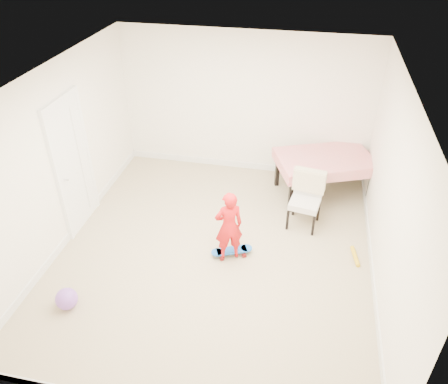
% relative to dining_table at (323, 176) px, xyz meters
% --- Properties ---
extents(ground, '(5.00, 5.00, 0.00)m').
position_rel_dining_table_xyz_m(ground, '(-1.49, -1.89, -0.37)').
color(ground, tan).
rests_on(ground, ground).
extents(ceiling, '(4.50, 5.00, 0.04)m').
position_rel_dining_table_xyz_m(ceiling, '(-1.49, -1.89, 2.21)').
color(ceiling, white).
rests_on(ceiling, wall_back).
extents(wall_back, '(4.50, 0.04, 2.60)m').
position_rel_dining_table_xyz_m(wall_back, '(-1.49, 0.59, 0.93)').
color(wall_back, white).
rests_on(wall_back, ground).
extents(wall_front, '(4.50, 0.04, 2.60)m').
position_rel_dining_table_xyz_m(wall_front, '(-1.49, -4.37, 0.93)').
color(wall_front, white).
rests_on(wall_front, ground).
extents(wall_left, '(0.04, 5.00, 2.60)m').
position_rel_dining_table_xyz_m(wall_left, '(-3.72, -1.89, 0.93)').
color(wall_left, white).
rests_on(wall_left, ground).
extents(wall_right, '(0.04, 5.00, 2.60)m').
position_rel_dining_table_xyz_m(wall_right, '(0.74, -1.89, 0.93)').
color(wall_right, white).
rests_on(wall_right, ground).
extents(door, '(0.11, 0.94, 2.11)m').
position_rel_dining_table_xyz_m(door, '(-3.72, -1.59, 0.66)').
color(door, white).
rests_on(door, ground).
extents(baseboard_back, '(4.50, 0.02, 0.12)m').
position_rel_dining_table_xyz_m(baseboard_back, '(-1.49, 0.60, -0.31)').
color(baseboard_back, white).
rests_on(baseboard_back, ground).
extents(baseboard_left, '(0.02, 5.00, 0.12)m').
position_rel_dining_table_xyz_m(baseboard_left, '(-3.73, -1.89, -0.31)').
color(baseboard_left, white).
rests_on(baseboard_left, ground).
extents(baseboard_right, '(0.02, 5.00, 0.12)m').
position_rel_dining_table_xyz_m(baseboard_right, '(0.75, -1.89, -0.31)').
color(baseboard_right, white).
rests_on(baseboard_right, ground).
extents(dining_table, '(1.83, 1.51, 0.74)m').
position_rel_dining_table_xyz_m(dining_table, '(0.00, 0.00, 0.00)').
color(dining_table, '#B71609').
rests_on(dining_table, ground).
extents(dining_chair, '(0.59, 0.66, 0.92)m').
position_rel_dining_table_xyz_m(dining_chair, '(-0.26, -0.96, 0.09)').
color(dining_chair, silver).
rests_on(dining_chair, ground).
extents(skateboard, '(0.65, 0.45, 0.09)m').
position_rel_dining_table_xyz_m(skateboard, '(-1.23, -1.90, -0.32)').
color(skateboard, '#1C7CF1').
rests_on(skateboard, ground).
extents(child, '(0.48, 0.41, 1.10)m').
position_rel_dining_table_xyz_m(child, '(-1.27, -1.97, 0.18)').
color(child, red).
rests_on(child, ground).
extents(balloon, '(0.28, 0.28, 0.28)m').
position_rel_dining_table_xyz_m(balloon, '(-3.10, -3.29, -0.23)').
color(balloon, '#8C52C6').
rests_on(balloon, ground).
extents(foam_toy, '(0.13, 0.40, 0.06)m').
position_rel_dining_table_xyz_m(foam_toy, '(0.53, -1.60, -0.34)').
color(foam_toy, gold).
rests_on(foam_toy, ground).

